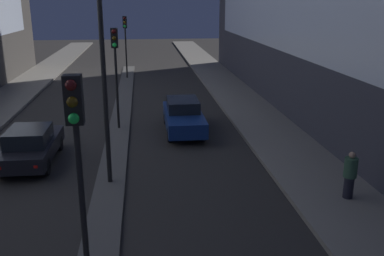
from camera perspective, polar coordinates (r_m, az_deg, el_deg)
name	(u,v)px	position (r m, az deg, el deg)	size (l,w,h in m)	color
median_strip	(121,118)	(23.08, -9.47, 1.31)	(1.02, 36.08, 0.10)	#56544F
traffic_light_near	(77,144)	(8.14, -15.07, -2.07)	(0.32, 0.42, 4.77)	black
traffic_light_mid	(115,56)	(20.44, -10.20, 9.41)	(0.32, 0.42, 4.77)	black
traffic_light_far	(125,33)	(34.27, -8.89, 12.39)	(0.32, 0.42, 4.77)	black
car_left_lane	(31,145)	(17.56, -20.63, -2.17)	(1.73, 4.21, 1.48)	black
car_right_lane	(183,116)	(20.46, -1.15, 1.63)	(1.72, 4.65, 1.52)	navy
pedestrian_on_right_sidewalk	(350,174)	(14.15, 20.32, -5.81)	(0.41, 0.41, 1.52)	black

